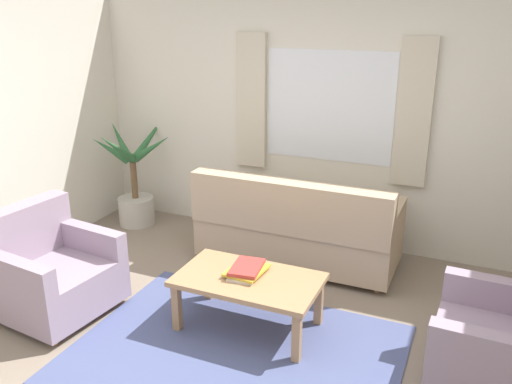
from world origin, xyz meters
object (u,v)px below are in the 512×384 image
Objects in this scene: couch at (296,229)px; coffee_table at (248,284)px; armchair_left at (50,272)px; book_stack_on_table at (247,270)px; potted_plant at (135,187)px; armchair_right at (510,348)px.

couch is 1.19m from coffee_table.
coffee_table is (1.59, 0.41, 0.03)m from armchair_left.
book_stack_on_table is (1.55, 0.46, 0.12)m from armchair_left.
armchair_left is 2.60× the size of book_stack_on_table.
potted_plant reaches higher than coffee_table.
couch is 1.73× the size of coffee_table.
armchair_right reaches higher than book_stack_on_table.
armchair_right is at bearing -20.48° from potted_plant.
armchair_left is at bearing 45.90° from couch.
potted_plant is (-2.03, 0.22, 0.08)m from couch.
armchair_right is at bearing -77.58° from armchair_left.
armchair_right is 0.80× the size of coffee_table.
armchair_right is at bearing -2.78° from book_stack_on_table.
couch is 5.35× the size of book_stack_on_table.
couch is at bearing 89.74° from book_stack_on_table.
coffee_table is at bearing -69.19° from armchair_left.
armchair_left and armchair_right have the same top height.
armchair_left is 0.71× the size of potted_plant.
book_stack_on_table is at bearing 89.74° from couch.
potted_plant is at bearing -108.37° from armchair_right.
potted_plant is at bearing 20.87° from armchair_left.
armchair_right is 0.68× the size of potted_plant.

